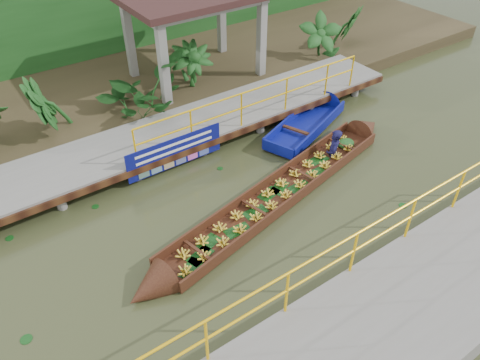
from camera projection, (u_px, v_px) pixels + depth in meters
ground at (227, 222)px, 10.95m from camera, size 80.00×80.00×0.00m
land_strip at (103, 90)px, 15.63m from camera, size 30.00×8.00×0.45m
far_dock at (158, 139)px, 12.87m from camera, size 16.00×2.06×1.66m
near_dock at (400, 318)px, 8.52m from camera, size 18.00×2.40×1.73m
pavilion at (193, 4)px, 14.61m from camera, size 4.40×3.00×3.00m
foliage_backdrop at (65, 16)px, 16.14m from camera, size 30.00×0.80×4.00m
vendor_boat at (288, 184)px, 11.72m from camera, size 9.11×2.76×1.95m
moored_blue_boat at (319, 113)px, 14.59m from camera, size 3.93×2.30×0.92m
blue_banner at (175, 152)px, 12.22m from camera, size 2.74×0.04×0.86m
tropical_plants at (192, 70)px, 14.63m from camera, size 14.20×1.20×1.51m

